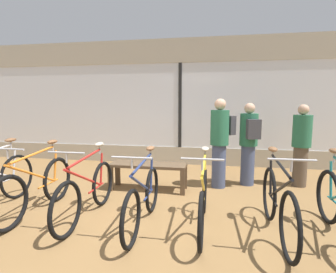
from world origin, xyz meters
TOP-DOWN VIEW (x-y plane):
  - ground_plane at (0.00, 0.00)m, footprint 24.00×24.00m
  - shop_back_wall at (0.00, 3.38)m, footprint 12.00×0.08m
  - bicycle_left at (-1.63, -0.09)m, footprint 0.46×1.77m
  - bicycle_center_left at (-0.83, -0.11)m, footprint 0.46×1.72m
  - bicycle_center at (-0.01, -0.20)m, footprint 0.46×1.64m
  - bicycle_center_right at (0.75, -0.11)m, footprint 0.46×1.67m
  - bicycle_right at (1.64, -0.18)m, footprint 0.46×1.71m
  - display_bench at (-0.31, 1.22)m, footprint 1.40×0.44m
  - customer_near_rack at (2.51, 1.93)m, footprint 0.45×0.45m
  - customer_by_window at (1.53, 1.83)m, footprint 0.41×0.53m
  - customer_mid_floor at (0.99, 1.60)m, footprint 0.55×0.54m

SIDE VIEW (x-z plane):
  - ground_plane at x=0.00m, z-range 0.00..0.00m
  - bicycle_center at x=-0.01m, z-range -0.14..0.87m
  - bicycle_center_right at x=0.75m, z-range -0.13..0.87m
  - bicycle_center_left at x=-0.83m, z-range -0.13..0.89m
  - bicycle_left at x=-1.63m, z-range -0.13..0.91m
  - bicycle_right at x=1.64m, z-range -0.12..0.92m
  - display_bench at x=-0.31m, z-range 0.15..0.64m
  - customer_near_rack at x=2.51m, z-range 0.03..1.60m
  - customer_by_window at x=1.53m, z-range 0.06..1.65m
  - customer_mid_floor at x=0.99m, z-range 0.07..1.74m
  - shop_back_wall at x=0.00m, z-range 0.04..3.24m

